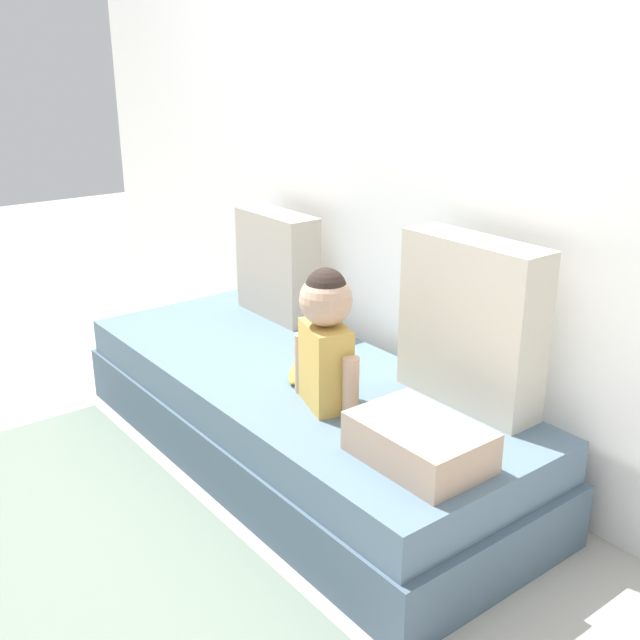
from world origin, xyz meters
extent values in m
plane|color=#B2ADA3|center=(0.00, 0.00, 0.00)|extent=(12.00, 12.00, 0.00)
cube|color=white|center=(0.00, 0.55, 1.22)|extent=(5.30, 0.10, 2.43)
cube|color=#495F70|center=(0.00, 0.00, 0.12)|extent=(2.10, 0.83, 0.23)
cube|color=slate|center=(0.00, 0.00, 0.31)|extent=(2.04, 0.81, 0.15)
cube|color=#C1B29E|center=(-0.58, 0.32, 0.62)|extent=(0.45, 0.16, 0.48)
cube|color=beige|center=(0.58, 0.32, 0.67)|extent=(0.53, 0.16, 0.58)
cube|color=gold|center=(0.30, -0.09, 0.53)|extent=(0.24, 0.19, 0.29)
sphere|color=tan|center=(0.30, -0.09, 0.77)|extent=(0.18, 0.18, 0.18)
sphere|color=#2D231E|center=(0.30, -0.09, 0.81)|extent=(0.14, 0.14, 0.14)
cylinder|color=tan|center=(0.17, -0.09, 0.49)|extent=(0.06, 0.06, 0.22)
cylinder|color=tan|center=(0.44, -0.09, 0.49)|extent=(0.06, 0.06, 0.22)
ellipsoid|color=yellow|center=(0.06, -0.05, 0.40)|extent=(0.16, 0.14, 0.04)
cube|color=tan|center=(0.77, -0.10, 0.44)|extent=(0.40, 0.28, 0.13)
cube|color=slate|center=(0.00, -0.97, 0.00)|extent=(1.89, 1.00, 0.01)
camera|label=1|loc=(2.16, -1.55, 1.55)|focal=42.23mm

